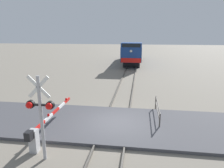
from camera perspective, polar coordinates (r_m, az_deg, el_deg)
The scene contains 8 objects.
ground_plane at distance 12.23m, azimuth 1.01°, elevation -11.50°, with size 160.00×160.00×0.00m, color gray.
rail_track_left at distance 12.30m, azimuth -2.37°, elevation -10.98°, with size 0.08×80.00×0.15m, color #59544C.
rail_track_right at distance 12.15m, azimuth 4.44°, elevation -11.35°, with size 0.08×80.00×0.15m, color #59544C.
road_surface at distance 12.20m, azimuth 1.01°, elevation -11.15°, with size 36.00×5.00×0.17m, color #47474C.
locomotive at distance 36.67m, azimuth 5.90°, elevation 9.06°, with size 3.03×15.76×3.81m.
crossing_signal at distance 8.79m, azimuth -19.47°, elevation -6.92°, with size 1.18×0.33×3.72m.
crossing_gate at distance 10.60m, azimuth -19.49°, elevation -12.18°, with size 0.36×5.30×1.21m.
guard_railing at distance 13.26m, azimuth 12.69°, elevation -6.77°, with size 0.08×3.25×0.95m.
Camera 1 is at (1.30, -10.92, 5.35)m, focal length 32.54 mm.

